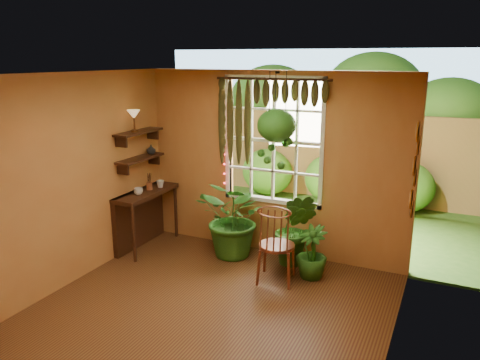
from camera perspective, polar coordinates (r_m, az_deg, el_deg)
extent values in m
plane|color=brown|center=(5.46, -5.30, -17.06)|extent=(4.50, 4.50, 0.00)
plane|color=silver|center=(4.65, -6.10, 12.56)|extent=(4.50, 4.50, 0.00)
plane|color=#B97D3F|center=(6.84, 3.98, 1.86)|extent=(4.00, 0.00, 4.00)
plane|color=#B97D3F|center=(6.12, -22.00, -0.74)|extent=(0.00, 4.50, 4.50)
plane|color=#B97D3F|center=(4.27, 18.24, -6.87)|extent=(0.00, 4.50, 4.50)
cube|color=white|center=(6.80, 4.12, 4.78)|extent=(1.52, 0.10, 1.86)
cube|color=white|center=(6.83, 4.21, 4.82)|extent=(1.38, 0.01, 1.78)
cylinder|color=#381B0F|center=(6.60, 3.91, 12.18)|extent=(1.70, 0.04, 0.04)
cube|color=#381B0F|center=(7.26, -11.37, -1.56)|extent=(0.40, 1.20, 0.06)
cube|color=#381B0F|center=(7.48, -12.20, -4.50)|extent=(0.08, 1.18, 0.90)
cylinder|color=#381B0F|center=(6.89, -12.82, -6.39)|extent=(0.05, 0.05, 0.86)
cylinder|color=#381B0F|center=(7.73, -7.84, -3.81)|extent=(0.05, 0.05, 0.86)
cube|color=#381B0F|center=(7.18, -12.07, 2.58)|extent=(0.25, 0.90, 0.04)
cube|color=#381B0F|center=(7.11, -12.24, 5.73)|extent=(0.25, 0.90, 0.04)
cube|color=#285418|center=(11.84, 12.69, 0.22)|extent=(14.00, 10.00, 0.04)
cube|color=olive|center=(9.92, 10.67, 3.01)|extent=(12.00, 0.10, 1.80)
plane|color=#8EC3ED|center=(13.31, 14.81, 8.54)|extent=(12.00, 0.00, 12.00)
cylinder|color=maroon|center=(6.17, 4.50, -7.99)|extent=(0.54, 0.54, 0.04)
torus|color=maroon|center=(5.80, 4.22, -3.88)|extent=(0.44, 0.11, 0.44)
imported|color=#165217|center=(6.84, -0.53, -4.73)|extent=(1.30, 1.21, 1.18)
imported|color=#165217|center=(6.64, 6.76, -5.97)|extent=(0.61, 0.50, 1.07)
imported|color=#165217|center=(6.36, 8.75, -8.66)|extent=(0.54, 0.54, 0.72)
ellipsoid|color=black|center=(6.34, 4.46, 5.96)|extent=(0.31, 0.31, 0.19)
ellipsoid|color=#165217|center=(6.33, 4.47, 6.65)|extent=(0.52, 0.52, 0.45)
imported|color=silver|center=(7.07, -12.28, -1.36)|extent=(0.16, 0.16, 0.11)
imported|color=beige|center=(7.40, -9.69, -0.48)|extent=(0.14, 0.14, 0.11)
cylinder|color=brown|center=(7.31, -10.99, -0.74)|extent=(0.09, 0.09, 0.11)
imported|color=#B2AD99|center=(7.37, -10.79, 3.68)|extent=(0.16, 0.16, 0.15)
cylinder|color=#563318|center=(7.00, -12.72, 5.86)|extent=(0.11, 0.11, 0.03)
cylinder|color=#563318|center=(6.99, -12.77, 6.68)|extent=(0.03, 0.03, 0.19)
cone|color=slate|center=(6.97, -12.83, 7.81)|extent=(0.19, 0.19, 0.13)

